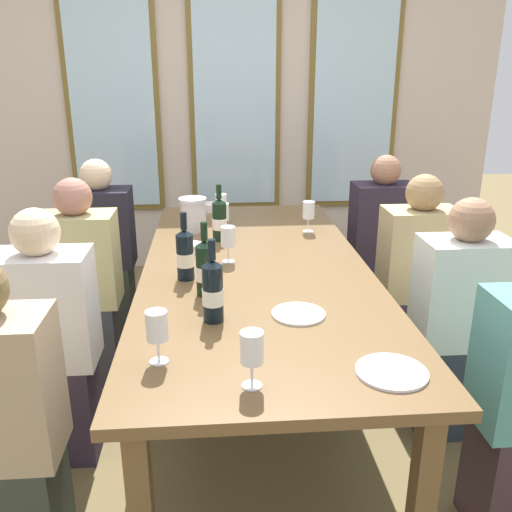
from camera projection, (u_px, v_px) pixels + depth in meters
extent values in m
plane|color=brown|center=(256.00, 403.00, 2.77)|extent=(12.00, 12.00, 0.00)
cube|color=beige|center=(235.00, 90.00, 4.31)|extent=(4.24, 0.06, 2.90)
cube|color=brown|center=(112.00, 90.00, 4.19)|extent=(0.72, 0.03, 1.88)
cube|color=silver|center=(111.00, 90.00, 4.18)|extent=(0.64, 0.01, 1.80)
cube|color=brown|center=(235.00, 90.00, 4.27)|extent=(0.72, 0.03, 1.88)
cube|color=silver|center=(235.00, 90.00, 4.25)|extent=(0.64, 0.01, 1.80)
cube|color=brown|center=(354.00, 90.00, 4.34)|extent=(0.72, 0.03, 1.88)
cube|color=silver|center=(354.00, 90.00, 4.32)|extent=(0.64, 0.01, 1.80)
cube|color=brown|center=(256.00, 271.00, 2.54)|extent=(1.04, 2.35, 0.04)
cube|color=brown|center=(422.00, 502.00, 1.68)|extent=(0.07, 0.07, 0.70)
cube|color=brown|center=(180.00, 268.00, 3.64)|extent=(0.07, 0.07, 0.70)
cube|color=brown|center=(306.00, 264.00, 3.71)|extent=(0.07, 0.07, 0.70)
cylinder|color=white|center=(392.00, 372.00, 1.65)|extent=(0.22, 0.22, 0.01)
cylinder|color=white|center=(298.00, 314.00, 2.03)|extent=(0.20, 0.20, 0.01)
cylinder|color=silver|center=(193.00, 216.00, 3.06)|extent=(0.14, 0.14, 0.17)
cylinder|color=silver|center=(192.00, 200.00, 3.03)|extent=(0.16, 0.16, 0.02)
cylinder|color=black|center=(219.00, 222.00, 2.89)|extent=(0.08, 0.07, 0.20)
cone|color=black|center=(219.00, 201.00, 2.85)|extent=(0.08, 0.07, 0.02)
cylinder|color=black|center=(219.00, 192.00, 2.84)|extent=(0.03, 0.03, 0.08)
cylinder|color=white|center=(220.00, 224.00, 2.89)|extent=(0.08, 0.08, 0.06)
cylinder|color=black|center=(205.00, 271.00, 2.19)|extent=(0.07, 0.07, 0.21)
cone|color=black|center=(204.00, 243.00, 2.15)|extent=(0.07, 0.07, 0.02)
cylinder|color=black|center=(204.00, 231.00, 2.14)|extent=(0.03, 0.03, 0.08)
cylinder|color=white|center=(205.00, 273.00, 2.19)|extent=(0.08, 0.08, 0.06)
cylinder|color=black|center=(185.00, 257.00, 2.35)|extent=(0.07, 0.08, 0.20)
cone|color=black|center=(184.00, 232.00, 2.32)|extent=(0.07, 0.08, 0.02)
cylinder|color=black|center=(184.00, 221.00, 2.30)|extent=(0.03, 0.03, 0.08)
cylinder|color=white|center=(185.00, 259.00, 2.36)|extent=(0.08, 0.08, 0.06)
cylinder|color=black|center=(213.00, 294.00, 1.96)|extent=(0.08, 0.07, 0.21)
cone|color=black|center=(212.00, 263.00, 1.92)|extent=(0.08, 0.07, 0.02)
cylinder|color=black|center=(212.00, 250.00, 1.90)|extent=(0.03, 0.03, 0.08)
cylinder|color=silver|center=(213.00, 296.00, 1.96)|extent=(0.08, 0.08, 0.06)
cylinder|color=white|center=(213.00, 207.00, 3.51)|extent=(0.13, 0.13, 0.05)
cylinder|color=white|center=(190.00, 247.00, 2.74)|extent=(0.11, 0.11, 0.04)
cylinder|color=white|center=(228.00, 261.00, 2.59)|extent=(0.06, 0.06, 0.00)
cylinder|color=white|center=(228.00, 254.00, 2.58)|extent=(0.01, 0.01, 0.07)
cylinder|color=white|center=(228.00, 236.00, 2.55)|extent=(0.07, 0.07, 0.09)
cylinder|color=maroon|center=(228.00, 243.00, 2.57)|extent=(0.06, 0.06, 0.02)
cylinder|color=white|center=(223.00, 234.00, 3.03)|extent=(0.06, 0.06, 0.00)
cylinder|color=white|center=(223.00, 227.00, 3.02)|extent=(0.01, 0.01, 0.07)
cylinder|color=white|center=(223.00, 212.00, 2.99)|extent=(0.07, 0.07, 0.09)
cylinder|color=white|center=(159.00, 361.00, 1.71)|extent=(0.06, 0.06, 0.00)
cylinder|color=white|center=(158.00, 350.00, 1.70)|extent=(0.01, 0.01, 0.07)
cylinder|color=white|center=(157.00, 326.00, 1.67)|extent=(0.07, 0.07, 0.09)
cylinder|color=#590C19|center=(157.00, 334.00, 1.68)|extent=(0.06, 0.06, 0.04)
cylinder|color=white|center=(252.00, 386.00, 1.58)|extent=(0.06, 0.06, 0.00)
cylinder|color=white|center=(252.00, 374.00, 1.57)|extent=(0.01, 0.01, 0.07)
cylinder|color=white|center=(252.00, 347.00, 1.54)|extent=(0.07, 0.07, 0.09)
cylinder|color=maroon|center=(252.00, 356.00, 1.55)|extent=(0.06, 0.06, 0.04)
cylinder|color=white|center=(308.00, 231.00, 3.07)|extent=(0.06, 0.06, 0.00)
cylinder|color=white|center=(308.00, 225.00, 3.06)|extent=(0.01, 0.01, 0.07)
cylinder|color=white|center=(309.00, 210.00, 3.03)|extent=(0.07, 0.07, 0.09)
cylinder|color=white|center=(222.00, 222.00, 3.25)|extent=(0.06, 0.06, 0.00)
cylinder|color=white|center=(222.00, 216.00, 3.24)|extent=(0.01, 0.01, 0.07)
cylinder|color=white|center=(221.00, 202.00, 3.21)|extent=(0.07, 0.07, 0.09)
cube|color=#343539|center=(89.00, 341.00, 2.93)|extent=(0.32, 0.24, 0.45)
cube|color=tan|center=(80.00, 260.00, 2.78)|extent=(0.38, 0.24, 0.48)
sphere|color=#A26A59|center=(73.00, 197.00, 2.67)|extent=(0.19, 0.19, 0.19)
cube|color=#362D39|center=(410.00, 333.00, 3.02)|extent=(0.32, 0.24, 0.45)
cube|color=tan|center=(418.00, 254.00, 2.87)|extent=(0.38, 0.24, 0.48)
sphere|color=#98764D|center=(425.00, 193.00, 2.76)|extent=(0.19, 0.19, 0.19)
cube|color=#312638|center=(59.00, 408.00, 2.35)|extent=(0.32, 0.24, 0.45)
cube|color=silver|center=(46.00, 309.00, 2.20)|extent=(0.38, 0.24, 0.48)
sphere|color=beige|center=(35.00, 232.00, 2.10)|extent=(0.19, 0.19, 0.19)
cube|color=#2A3542|center=(449.00, 385.00, 2.52)|extent=(0.32, 0.24, 0.45)
cube|color=silver|center=(462.00, 292.00, 2.37)|extent=(0.38, 0.24, 0.48)
sphere|color=#986E51|center=(472.00, 220.00, 2.26)|extent=(0.19, 0.19, 0.19)
cube|color=#31392E|center=(14.00, 510.00, 1.81)|extent=(0.32, 0.24, 0.45)
cube|color=#2E372F|center=(108.00, 298.00, 3.47)|extent=(0.32, 0.24, 0.45)
cube|color=#211E2B|center=(101.00, 228.00, 3.32)|extent=(0.38, 0.24, 0.48)
sphere|color=beige|center=(96.00, 175.00, 3.22)|extent=(0.19, 0.19, 0.19)
cube|color=#25273F|center=(376.00, 288.00, 3.63)|extent=(0.32, 0.24, 0.45)
cube|color=#2C2332|center=(382.00, 221.00, 3.48)|extent=(0.38, 0.24, 0.48)
sphere|color=#9B6B52|center=(386.00, 170.00, 3.37)|extent=(0.19, 0.19, 0.19)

